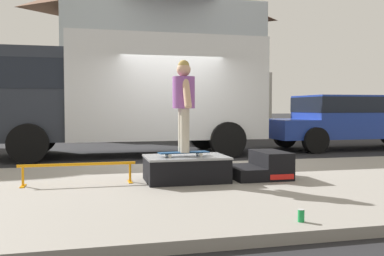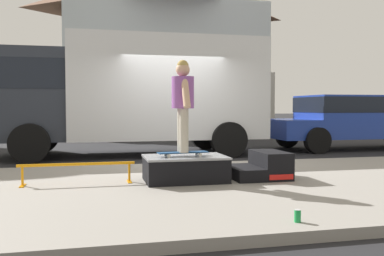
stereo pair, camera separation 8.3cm
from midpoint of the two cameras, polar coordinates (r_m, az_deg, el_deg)
The scene contains 11 objects.
ground_plane at distance 9.28m, azimuth -1.58°, elevation -5.00°, with size 140.00×140.00×0.00m, color black.
sidewalk_slab at distance 6.41m, azimuth 4.10°, elevation -8.01°, with size 50.00×5.00×0.12m, color gray.
skate_box at distance 6.56m, azimuth -1.19°, elevation -5.37°, with size 1.25×0.85×0.39m.
kicker_ramp at distance 6.95m, azimuth 9.17°, elevation -5.19°, with size 0.89×0.85×0.43m.
grind_rail at distance 6.53m, azimuth -15.47°, elevation -5.20°, with size 1.70×0.28×0.32m.
skateboard at distance 6.49m, azimuth -1.49°, elevation -3.34°, with size 0.80×0.28×0.07m.
skater_kid at distance 6.45m, azimuth -1.50°, elevation 4.06°, with size 0.34×0.72×1.40m.
soda_can at distance 4.43m, azimuth 13.95°, elevation -11.38°, with size 0.07×0.07×0.13m.
box_truck at distance 11.24m, azimuth -8.88°, elevation 5.01°, with size 6.91×2.63×3.05m.
pickup_truck_blue at distance 13.69m, azimuth 20.61°, elevation 1.09°, with size 5.70×2.09×1.61m.
house_behind at distance 21.99m, azimuth -4.95°, elevation 10.59°, with size 9.54×8.23×8.40m.
Camera 1 is at (-1.96, -8.99, 1.26)m, focal length 39.59 mm.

